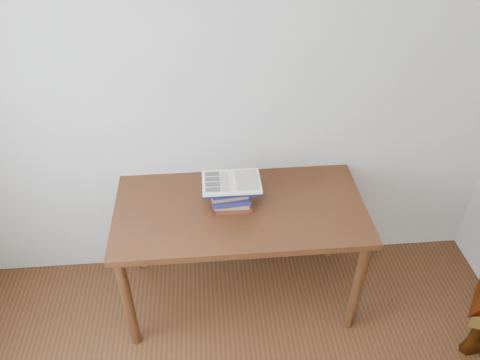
{
  "coord_description": "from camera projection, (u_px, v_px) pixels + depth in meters",
  "views": [
    {
      "loc": [
        -0.14,
        -0.68,
        2.62
      ],
      "look_at": [
        0.03,
        1.37,
        1.01
      ],
      "focal_mm": 35.0,
      "sensor_mm": 36.0,
      "label": 1
    }
  ],
  "objects": [
    {
      "name": "room_shell",
      "position": [
        241.0,
        323.0,
        1.16
      ],
      "size": [
        3.54,
        3.54,
        2.62
      ],
      "color": "beige",
      "rests_on": "ground"
    },
    {
      "name": "open_book",
      "position": [
        232.0,
        183.0,
        2.68
      ],
      "size": [
        0.34,
        0.24,
        0.03
      ],
      "rotation": [
        0.0,
        0.0,
        -0.0
      ],
      "color": "black",
      "rests_on": "book_stack"
    },
    {
      "name": "desk",
      "position": [
        240.0,
        219.0,
        2.82
      ],
      "size": [
        1.48,
        0.74,
        0.8
      ],
      "color": "#4A2812",
      "rests_on": "ground"
    },
    {
      "name": "book_stack",
      "position": [
        231.0,
        196.0,
        2.72
      ],
      "size": [
        0.24,
        0.2,
        0.15
      ],
      "color": "maroon",
      "rests_on": "desk"
    }
  ]
}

